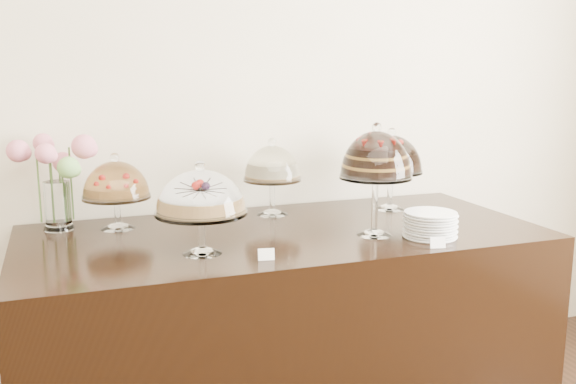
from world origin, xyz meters
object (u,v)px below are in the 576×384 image
object	(u,v)px
cake_stand_dark_choco	(391,157)
cake_stand_fruit_tart	(116,183)
cake_stand_sugar_sponge	(201,196)
cake_stand_choco_layer	(376,159)
cake_stand_cheesecake	(272,167)
flower_vase	(57,172)
plate_stack	(430,225)
display_counter	(284,330)

from	to	relation	value
cake_stand_dark_choco	cake_stand_fruit_tart	world-z (taller)	cake_stand_dark_choco
cake_stand_sugar_sponge	cake_stand_dark_choco	world-z (taller)	cake_stand_dark_choco
cake_stand_choco_layer	cake_stand_dark_choco	size ratio (longest dim) A/B	1.18
cake_stand_sugar_sponge	cake_stand_dark_choco	xyz separation A→B (m)	(1.03, 0.44, 0.04)
cake_stand_cheesecake	cake_stand_dark_choco	distance (m)	0.59
cake_stand_fruit_tart	flower_vase	size ratio (longest dim) A/B	0.81
plate_stack	cake_stand_choco_layer	bearing A→B (deg)	151.29
flower_vase	plate_stack	xyz separation A→B (m)	(1.43, -0.65, -0.20)
cake_stand_dark_choco	plate_stack	distance (m)	0.57
cake_stand_choco_layer	plate_stack	bearing A→B (deg)	-28.71
display_counter	plate_stack	distance (m)	0.79
cake_stand_cheesecake	cake_stand_fruit_tart	bearing A→B (deg)	-177.80
display_counter	flower_vase	world-z (taller)	flower_vase
cake_stand_dark_choco	display_counter	bearing A→B (deg)	-160.05
cake_stand_choco_layer	cake_stand_fruit_tart	xyz separation A→B (m)	(-1.00, 0.47, -0.12)
cake_stand_cheesecake	plate_stack	xyz separation A→B (m)	(0.48, -0.61, -0.18)
cake_stand_choco_layer	plate_stack	size ratio (longest dim) A/B	2.17
cake_stand_sugar_sponge	cake_stand_fruit_tart	bearing A→B (deg)	118.04
cake_stand_choco_layer	cake_stand_dark_choco	distance (m)	0.52
cake_stand_sugar_sponge	flower_vase	xyz separation A→B (m)	(-0.50, 0.57, 0.03)
cake_stand_sugar_sponge	plate_stack	world-z (taller)	cake_stand_sugar_sponge
display_counter	cake_stand_cheesecake	world-z (taller)	cake_stand_cheesecake
cake_stand_sugar_sponge	plate_stack	xyz separation A→B (m)	(0.94, -0.09, -0.17)
cake_stand_cheesecake	cake_stand_dark_choco	size ratio (longest dim) A/B	0.91
plate_stack	cake_stand_dark_choco	bearing A→B (deg)	79.44
cake_stand_dark_choco	cake_stand_cheesecake	bearing A→B (deg)	171.69
cake_stand_cheesecake	cake_stand_dark_choco	bearing A→B (deg)	-8.31
cake_stand_cheesecake	cake_stand_fruit_tart	distance (m)	0.72
cake_stand_choco_layer	plate_stack	world-z (taller)	cake_stand_choco_layer
display_counter	plate_stack	xyz separation A→B (m)	(0.53, -0.30, 0.50)
cake_stand_sugar_sponge	cake_stand_cheesecake	bearing A→B (deg)	49.14
display_counter	cake_stand_cheesecake	xyz separation A→B (m)	(0.05, 0.31, 0.68)
cake_stand_fruit_tart	flower_vase	distance (m)	0.25
cake_stand_sugar_sponge	cake_stand_choco_layer	distance (m)	0.74
display_counter	cake_stand_cheesecake	distance (m)	0.75
cake_stand_fruit_tart	plate_stack	distance (m)	1.34
flower_vase	cake_stand_fruit_tart	bearing A→B (deg)	-16.84
cake_stand_choco_layer	flower_vase	world-z (taller)	cake_stand_choco_layer
cake_stand_cheesecake	plate_stack	size ratio (longest dim) A/B	1.68
cake_stand_fruit_tart	cake_stand_choco_layer	bearing A→B (deg)	-25.32
display_counter	flower_vase	xyz separation A→B (m)	(-0.90, 0.36, 0.70)
flower_vase	cake_stand_choco_layer	bearing A→B (deg)	-23.78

